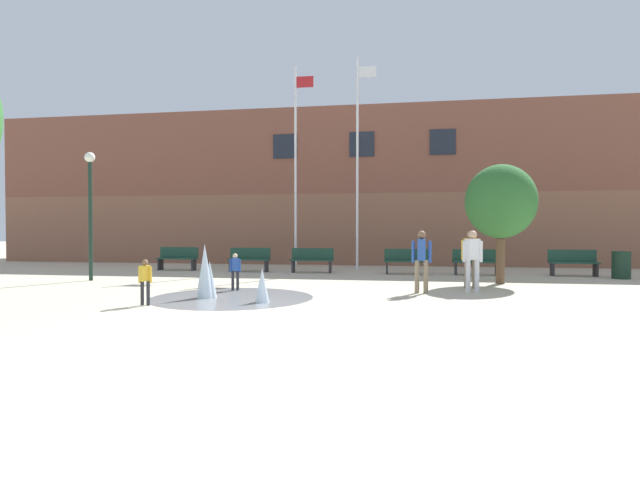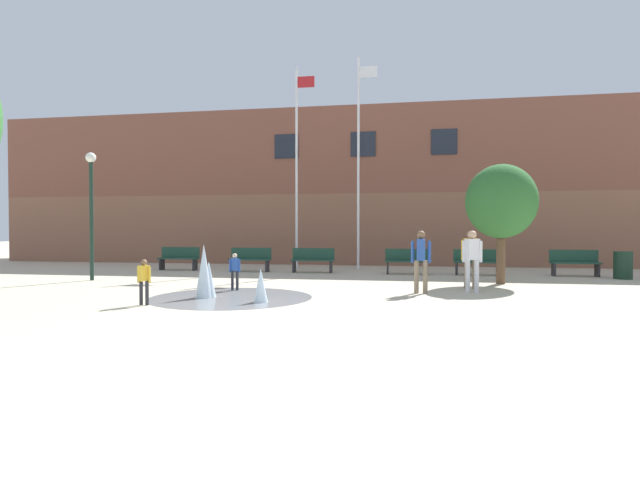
{
  "view_description": "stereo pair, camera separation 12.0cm",
  "coord_description": "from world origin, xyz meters",
  "px_view_note": "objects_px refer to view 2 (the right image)",
  "views": [
    {
      "loc": [
        1.81,
        -7.8,
        1.63
      ],
      "look_at": [
        -0.66,
        7.05,
        1.3
      ],
      "focal_mm": 28.0,
      "sensor_mm": 36.0,
      "label": 1
    },
    {
      "loc": [
        1.92,
        -7.78,
        1.63
      ],
      "look_at": [
        -0.66,
        7.05,
        1.3
      ],
      "focal_mm": 28.0,
      "sensor_mm": 36.0,
      "label": 2
    }
  ],
  "objects_px": {
    "park_bench_left_of_flagpoles": "(179,258)",
    "lamp_post_left_lane": "(91,197)",
    "park_bench_center": "(313,260)",
    "street_tree_near_building": "(501,202)",
    "park_bench_under_right_flagpole": "(407,261)",
    "park_bench_near_trashcan": "(477,262)",
    "park_bench_far_right": "(575,262)",
    "child_in_fountain": "(144,278)",
    "flagpole_left": "(297,162)",
    "teen_by_trashcan": "(472,256)",
    "adult_in_red": "(421,257)",
    "flagpole_right": "(359,157)",
    "trash_can": "(623,265)",
    "park_bench_under_left_flagpole": "(250,259)",
    "adult_watching": "(471,255)",
    "child_with_pink_shirt": "(235,269)"
  },
  "relations": [
    {
      "from": "child_in_fountain",
      "to": "flagpole_left",
      "type": "height_order",
      "value": "flagpole_left"
    },
    {
      "from": "park_bench_left_of_flagpoles",
      "to": "adult_watching",
      "type": "distance_m",
      "value": 11.53
    },
    {
      "from": "park_bench_near_trashcan",
      "to": "park_bench_far_right",
      "type": "xyz_separation_m",
      "value": [
        3.27,
        0.12,
        0.0
      ]
    },
    {
      "from": "park_bench_left_of_flagpoles",
      "to": "trash_can",
      "type": "xyz_separation_m",
      "value": [
        15.88,
        -0.84,
        -0.03
      ]
    },
    {
      "from": "park_bench_near_trashcan",
      "to": "lamp_post_left_lane",
      "type": "distance_m",
      "value": 13.12
    },
    {
      "from": "park_bench_under_right_flagpole",
      "to": "adult_watching",
      "type": "distance_m",
      "value": 4.52
    },
    {
      "from": "flagpole_left",
      "to": "street_tree_near_building",
      "type": "relative_size",
      "value": 2.33
    },
    {
      "from": "park_bench_left_of_flagpoles",
      "to": "lamp_post_left_lane",
      "type": "bearing_deg",
      "value": -102.68
    },
    {
      "from": "park_bench_under_left_flagpole",
      "to": "park_bench_center",
      "type": "relative_size",
      "value": 1.0
    },
    {
      "from": "park_bench_under_left_flagpole",
      "to": "street_tree_near_building",
      "type": "xyz_separation_m",
      "value": [
        8.67,
        -2.85,
        1.96
      ]
    },
    {
      "from": "park_bench_under_right_flagpole",
      "to": "park_bench_near_trashcan",
      "type": "relative_size",
      "value": 1.0
    },
    {
      "from": "park_bench_under_left_flagpole",
      "to": "park_bench_center",
      "type": "height_order",
      "value": "same"
    },
    {
      "from": "park_bench_under_right_flagpole",
      "to": "park_bench_far_right",
      "type": "distance_m",
      "value": 5.7
    },
    {
      "from": "child_with_pink_shirt",
      "to": "flagpole_right",
      "type": "bearing_deg",
      "value": 107.7
    },
    {
      "from": "teen_by_trashcan",
      "to": "park_bench_under_right_flagpole",
      "type": "bearing_deg",
      "value": -102.62
    },
    {
      "from": "park_bench_under_right_flagpole",
      "to": "park_bench_near_trashcan",
      "type": "distance_m",
      "value": 2.43
    },
    {
      "from": "park_bench_under_left_flagpole",
      "to": "park_bench_under_right_flagpole",
      "type": "distance_m",
      "value": 5.94
    },
    {
      "from": "adult_in_red",
      "to": "street_tree_near_building",
      "type": "bearing_deg",
      "value": -39.47
    },
    {
      "from": "park_bench_far_right",
      "to": "adult_in_red",
      "type": "relative_size",
      "value": 1.01
    },
    {
      "from": "child_in_fountain",
      "to": "lamp_post_left_lane",
      "type": "relative_size",
      "value": 0.24
    },
    {
      "from": "park_bench_under_right_flagpole",
      "to": "flagpole_right",
      "type": "xyz_separation_m",
      "value": [
        -1.93,
        1.82,
        4.05
      ]
    },
    {
      "from": "child_with_pink_shirt",
      "to": "adult_in_red",
      "type": "height_order",
      "value": "adult_in_red"
    },
    {
      "from": "park_bench_left_of_flagpoles",
      "to": "adult_in_red",
      "type": "height_order",
      "value": "adult_in_red"
    },
    {
      "from": "park_bench_under_right_flagpole",
      "to": "lamp_post_left_lane",
      "type": "relative_size",
      "value": 0.39
    },
    {
      "from": "park_bench_center",
      "to": "child_in_fountain",
      "type": "relative_size",
      "value": 1.62
    },
    {
      "from": "park_bench_under_right_flagpole",
      "to": "adult_in_red",
      "type": "relative_size",
      "value": 1.01
    },
    {
      "from": "teen_by_trashcan",
      "to": "park_bench_center",
      "type": "bearing_deg",
      "value": -75.41
    },
    {
      "from": "park_bench_center",
      "to": "park_bench_far_right",
      "type": "distance_m",
      "value": 9.2
    },
    {
      "from": "child_in_fountain",
      "to": "street_tree_near_building",
      "type": "height_order",
      "value": "street_tree_near_building"
    },
    {
      "from": "park_bench_center",
      "to": "child_with_pink_shirt",
      "type": "distance_m",
      "value": 5.8
    },
    {
      "from": "flagpole_left",
      "to": "street_tree_near_building",
      "type": "xyz_separation_m",
      "value": [
        7.21,
        -4.63,
        -1.95
      ]
    },
    {
      "from": "adult_in_red",
      "to": "flagpole_right",
      "type": "xyz_separation_m",
      "value": [
        -2.26,
        7.26,
        3.59
      ]
    },
    {
      "from": "park_bench_left_of_flagpoles",
      "to": "park_bench_center",
      "type": "height_order",
      "value": "same"
    },
    {
      "from": "park_bench_under_right_flagpole",
      "to": "flagpole_left",
      "type": "distance_m",
      "value": 6.22
    },
    {
      "from": "park_bench_under_right_flagpole",
      "to": "park_bench_far_right",
      "type": "height_order",
      "value": "same"
    },
    {
      "from": "park_bench_under_right_flagpole",
      "to": "adult_watching",
      "type": "bearing_deg",
      "value": -67.78
    },
    {
      "from": "flagpole_right",
      "to": "street_tree_near_building",
      "type": "height_order",
      "value": "flagpole_right"
    },
    {
      "from": "park_bench_under_left_flagpole",
      "to": "adult_watching",
      "type": "distance_m",
      "value": 8.73
    },
    {
      "from": "teen_by_trashcan",
      "to": "flagpole_right",
      "type": "xyz_separation_m",
      "value": [
        -3.57,
        6.84,
        3.59
      ]
    },
    {
      "from": "park_bench_center",
      "to": "street_tree_near_building",
      "type": "height_order",
      "value": "street_tree_near_building"
    },
    {
      "from": "park_bench_under_right_flagpole",
      "to": "flagpole_right",
      "type": "relative_size",
      "value": 0.19
    },
    {
      "from": "teen_by_trashcan",
      "to": "lamp_post_left_lane",
      "type": "bearing_deg",
      "value": -36.0
    },
    {
      "from": "park_bench_far_right",
      "to": "teen_by_trashcan",
      "type": "xyz_separation_m",
      "value": [
        -4.06,
        -5.17,
        0.45
      ]
    },
    {
      "from": "park_bench_near_trashcan",
      "to": "child_with_pink_shirt",
      "type": "bearing_deg",
      "value": -140.79
    },
    {
      "from": "park_bench_left_of_flagpoles",
      "to": "lamp_post_left_lane",
      "type": "distance_m",
      "value": 4.8
    },
    {
      "from": "flagpole_right",
      "to": "trash_can",
      "type": "xyz_separation_m",
      "value": [
        8.86,
        -2.43,
        -4.08
      ]
    },
    {
      "from": "adult_in_red",
      "to": "street_tree_near_building",
      "type": "xyz_separation_m",
      "value": [
        2.4,
        2.63,
        1.5
      ]
    },
    {
      "from": "park_bench_center",
      "to": "flagpole_left",
      "type": "relative_size",
      "value": 0.19
    },
    {
      "from": "park_bench_center",
      "to": "trash_can",
      "type": "bearing_deg",
      "value": -3.68
    },
    {
      "from": "park_bench_center",
      "to": "adult_in_red",
      "type": "xyz_separation_m",
      "value": [
        3.83,
        -5.5,
        0.45
      ]
    }
  ]
}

